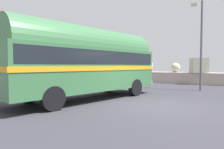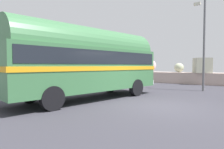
# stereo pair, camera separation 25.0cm
# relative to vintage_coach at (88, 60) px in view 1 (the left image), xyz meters

# --- Properties ---
(ground) EXTENTS (32.00, 26.00, 0.02)m
(ground) POSITION_rel_vintage_coach_xyz_m (3.69, 0.39, -2.04)
(ground) COLOR #34333B
(breakwater) EXTENTS (31.36, 2.45, 2.47)m
(breakwater) POSITION_rel_vintage_coach_xyz_m (3.52, 12.20, -1.29)
(breakwater) COLOR #C1A89D
(breakwater) RESTS_ON ground
(vintage_coach) EXTENTS (3.96, 8.88, 3.70)m
(vintage_coach) POSITION_rel_vintage_coach_xyz_m (0.00, 0.00, 0.00)
(vintage_coach) COLOR black
(vintage_coach) RESTS_ON ground
(lamp_post) EXTENTS (0.84, 0.52, 6.20)m
(lamp_post) POSITION_rel_vintage_coach_xyz_m (4.26, 6.93, 1.45)
(lamp_post) COLOR #5B5B60
(lamp_post) RESTS_ON ground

